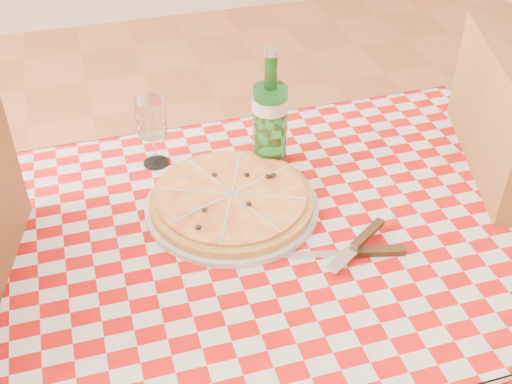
{
  "coord_description": "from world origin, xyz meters",
  "views": [
    {
      "loc": [
        -0.32,
        -0.94,
        1.63
      ],
      "look_at": [
        -0.02,
        0.06,
        0.82
      ],
      "focal_mm": 45.0,
      "sensor_mm": 36.0,
      "label": 1
    }
  ],
  "objects_px": {
    "chair_near": "(509,217)",
    "wine_glass": "(153,133)",
    "water_bottle": "(270,110)",
    "pizza_plate": "(232,199)",
    "dining_table": "(273,265)"
  },
  "relations": [
    {
      "from": "water_bottle",
      "to": "wine_glass",
      "type": "relative_size",
      "value": 1.7
    },
    {
      "from": "pizza_plate",
      "to": "water_bottle",
      "type": "height_order",
      "value": "water_bottle"
    },
    {
      "from": "wine_glass",
      "to": "water_bottle",
      "type": "bearing_deg",
      "value": -16.61
    },
    {
      "from": "water_bottle",
      "to": "chair_near",
      "type": "bearing_deg",
      "value": -16.51
    },
    {
      "from": "pizza_plate",
      "to": "water_bottle",
      "type": "bearing_deg",
      "value": 46.83
    },
    {
      "from": "pizza_plate",
      "to": "wine_glass",
      "type": "bearing_deg",
      "value": 121.19
    },
    {
      "from": "water_bottle",
      "to": "wine_glass",
      "type": "xyz_separation_m",
      "value": [
        -0.25,
        0.08,
        -0.06
      ]
    },
    {
      "from": "dining_table",
      "to": "wine_glass",
      "type": "bearing_deg",
      "value": 121.93
    },
    {
      "from": "wine_glass",
      "to": "pizza_plate",
      "type": "bearing_deg",
      "value": -58.81
    },
    {
      "from": "chair_near",
      "to": "pizza_plate",
      "type": "distance_m",
      "value": 0.73
    },
    {
      "from": "chair_near",
      "to": "wine_glass",
      "type": "bearing_deg",
      "value": -178.29
    },
    {
      "from": "pizza_plate",
      "to": "wine_glass",
      "type": "height_order",
      "value": "wine_glass"
    },
    {
      "from": "chair_near",
      "to": "water_bottle",
      "type": "bearing_deg",
      "value": -178.26
    },
    {
      "from": "chair_near",
      "to": "water_bottle",
      "type": "distance_m",
      "value": 0.68
    },
    {
      "from": "chair_near",
      "to": "wine_glass",
      "type": "xyz_separation_m",
      "value": [
        -0.83,
        0.25,
        0.25
      ]
    }
  ]
}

